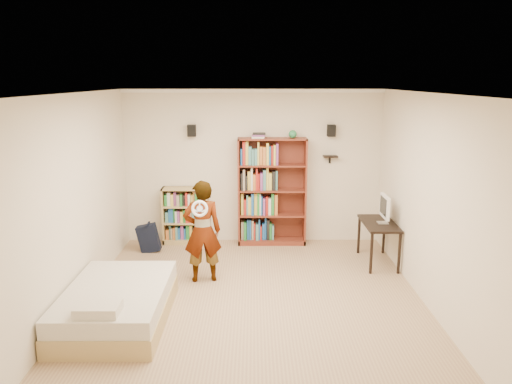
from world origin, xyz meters
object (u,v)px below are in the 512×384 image
at_px(low_bookshelf, 186,216).
at_px(person, 202,231).
at_px(tall_bookshelf, 272,192).
at_px(daybed, 117,300).
at_px(computer_desk, 378,243).

relative_size(low_bookshelf, person, 0.68).
bearing_deg(tall_bookshelf, daybed, -123.93).
bearing_deg(low_bookshelf, person, -74.45).
xyz_separation_m(daybed, person, (0.92, 1.25, 0.47)).
xyz_separation_m(tall_bookshelf, computer_desk, (1.65, -0.99, -0.61)).
distance_m(computer_desk, person, 2.82).
bearing_deg(person, daybed, 43.03).
height_order(tall_bookshelf, person, tall_bookshelf).
bearing_deg(computer_desk, low_bookshelf, 162.38).
distance_m(daybed, person, 1.62).
bearing_deg(daybed, person, 53.64).
height_order(tall_bookshelf, computer_desk, tall_bookshelf).
height_order(low_bookshelf, computer_desk, low_bookshelf).
relative_size(tall_bookshelf, daybed, 1.03).
relative_size(tall_bookshelf, computer_desk, 1.92).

